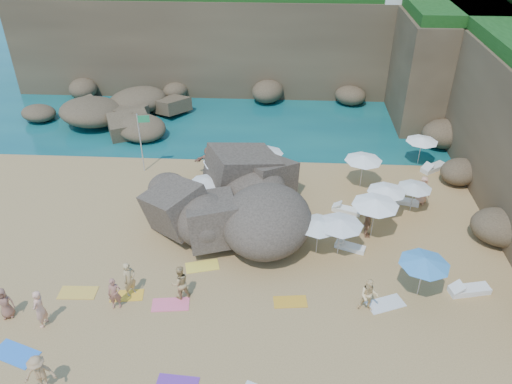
# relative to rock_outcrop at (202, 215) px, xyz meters

# --- Properties ---
(ground) EXTENTS (120.00, 120.00, 0.00)m
(ground) POSITION_rel_rock_outcrop_xyz_m (1.13, -3.45, 0.00)
(ground) COLOR tan
(ground) RESTS_ON ground
(seawater) EXTENTS (120.00, 120.00, 0.00)m
(seawater) POSITION_rel_rock_outcrop_xyz_m (1.13, 26.55, 0.00)
(seawater) COLOR #0C4751
(seawater) RESTS_ON ground
(cliff_back) EXTENTS (44.00, 8.00, 8.00)m
(cliff_back) POSITION_rel_rock_outcrop_xyz_m (3.13, 21.55, 4.00)
(cliff_back) COLOR brown
(cliff_back) RESTS_ON ground
(cliff_corner) EXTENTS (10.00, 12.00, 8.00)m
(cliff_corner) POSITION_rel_rock_outcrop_xyz_m (18.13, 16.55, 4.00)
(cliff_corner) COLOR brown
(cliff_corner) RESTS_ON ground
(rock_promontory) EXTENTS (12.00, 7.00, 2.00)m
(rock_promontory) POSITION_rel_rock_outcrop_xyz_m (-9.87, 12.55, 0.00)
(rock_promontory) COLOR brown
(rock_promontory) RESTS_ON ground
(marina_masts) EXTENTS (3.10, 0.10, 6.00)m
(marina_masts) POSITION_rel_rock_outcrop_xyz_m (-15.37, 26.55, 3.00)
(marina_masts) COLOR white
(marina_masts) RESTS_ON ground
(rock_outcrop) EXTENTS (9.70, 8.57, 3.22)m
(rock_outcrop) POSITION_rel_rock_outcrop_xyz_m (0.00, 0.00, 0.00)
(rock_outcrop) COLOR brown
(rock_outcrop) RESTS_ON ground
(flag_pole) EXTENTS (0.79, 0.17, 4.06)m
(flag_pole) POSITION_rel_rock_outcrop_xyz_m (-4.43, 4.84, 2.59)
(flag_pole) COLOR silver
(flag_pole) RESTS_ON ground
(parasol_0) EXTENTS (1.97, 1.97, 1.86)m
(parasol_0) POSITION_rel_rock_outcrop_xyz_m (0.17, 1.11, 1.71)
(parasol_0) COLOR silver
(parasol_0) RESTS_ON ground
(parasol_1) EXTENTS (2.12, 2.12, 2.01)m
(parasol_1) POSITION_rel_rock_outcrop_xyz_m (3.53, 4.61, 1.84)
(parasol_1) COLOR silver
(parasol_1) RESTS_ON ground
(parasol_2) EXTENTS (2.11, 2.11, 2.00)m
(parasol_2) POSITION_rel_rock_outcrop_xyz_m (13.69, 6.84, 1.84)
(parasol_2) COLOR silver
(parasol_2) RESTS_ON ground
(parasol_3) EXTENTS (2.16, 2.16, 2.04)m
(parasol_3) POSITION_rel_rock_outcrop_xyz_m (10.34, 0.44, 1.87)
(parasol_3) COLOR silver
(parasol_3) RESTS_ON ground
(parasol_4) EXTENTS (2.32, 2.32, 2.19)m
(parasol_4) POSITION_rel_rock_outcrop_xyz_m (9.45, 3.73, 2.01)
(parasol_4) COLOR silver
(parasol_4) RESTS_ON ground
(parasol_5) EXTENTS (2.49, 2.49, 2.35)m
(parasol_5) POSITION_rel_rock_outcrop_xyz_m (0.99, 2.80, 2.16)
(parasol_5) COLOR silver
(parasol_5) RESTS_ON ground
(parasol_6) EXTENTS (2.43, 2.43, 2.29)m
(parasol_6) POSITION_rel_rock_outcrop_xyz_m (3.29, -1.41, 2.11)
(parasol_6) COLOR silver
(parasol_6) RESTS_ON ground
(parasol_7) EXTENTS (1.97, 1.97, 1.87)m
(parasol_7) POSITION_rel_rock_outcrop_xyz_m (12.04, 1.14, 1.71)
(parasol_7) COLOR silver
(parasol_7) RESTS_ON ground
(parasol_8) EXTENTS (2.30, 2.30, 2.17)m
(parasol_8) POSITION_rel_rock_outcrop_xyz_m (7.50, -2.98, 1.99)
(parasol_8) COLOR silver
(parasol_8) RESTS_ON ground
(parasol_9) EXTENTS (2.50, 2.50, 2.36)m
(parasol_9) POSITION_rel_rock_outcrop_xyz_m (9.43, -1.34, 2.17)
(parasol_9) COLOR silver
(parasol_9) RESTS_ON ground
(parasol_10) EXTENTS (2.32, 2.32, 2.19)m
(parasol_10) POSITION_rel_rock_outcrop_xyz_m (11.00, -5.75, 2.01)
(parasol_10) COLOR silver
(parasol_10) RESTS_ON ground
(parasol_11) EXTENTS (2.15, 2.15, 2.04)m
(parasol_11) POSITION_rel_rock_outcrop_xyz_m (6.40, -2.96, 1.87)
(parasol_11) COLOR silver
(parasol_11) RESTS_ON ground
(lounger_0) EXTENTS (1.95, 0.78, 0.30)m
(lounger_0) POSITION_rel_rock_outcrop_xyz_m (6.08, -0.81, 0.15)
(lounger_0) COLOR white
(lounger_0) RESTS_ON ground
(lounger_1) EXTENTS (1.74, 1.06, 0.26)m
(lounger_1) POSITION_rel_rock_outcrop_xyz_m (8.32, 0.83, 0.13)
(lounger_1) COLOR white
(lounger_1) RESTS_ON ground
(lounger_2) EXTENTS (1.92, 1.65, 0.30)m
(lounger_2) POSITION_rel_rock_outcrop_xyz_m (14.57, 6.07, 0.15)
(lounger_2) COLOR silver
(lounger_2) RESTS_ON ground
(lounger_3) EXTENTS (1.65, 1.05, 0.24)m
(lounger_3) POSITION_rel_rock_outcrop_xyz_m (8.18, -2.57, 0.12)
(lounger_3) COLOR white
(lounger_3) RESTS_ON ground
(lounger_4) EXTENTS (1.70, 0.93, 0.25)m
(lounger_4) POSITION_rel_rock_outcrop_xyz_m (11.89, 1.93, 0.13)
(lounger_4) COLOR white
(lounger_4) RESTS_ON ground
(lounger_5) EXTENTS (2.00, 1.03, 0.30)m
(lounger_5) POSITION_rel_rock_outcrop_xyz_m (13.44, -5.50, 0.15)
(lounger_5) COLOR white
(lounger_5) RESTS_ON ground
(towel_0) EXTENTS (2.10, 1.51, 0.03)m
(towel_0) POSITION_rel_rock_outcrop_xyz_m (-6.21, -10.19, 0.02)
(towel_0) COLOR blue
(towel_0) RESTS_ON ground
(towel_1) EXTENTS (1.77, 1.03, 0.03)m
(towel_1) POSITION_rel_rock_outcrop_xyz_m (-0.41, -7.08, 0.01)
(towel_1) COLOR #FF6380
(towel_1) RESTS_ON ground
(towel_2) EXTENTS (1.59, 0.94, 0.03)m
(towel_2) POSITION_rel_rock_outcrop_xyz_m (-2.56, -6.63, 0.01)
(towel_2) COLOR yellow
(towel_2) RESTS_ON ground
(towel_4) EXTENTS (1.77, 0.94, 0.03)m
(towel_4) POSITION_rel_rock_outcrop_xyz_m (-4.91, -6.57, 0.02)
(towel_4) COLOR gold
(towel_4) RESTS_ON ground
(towel_6) EXTENTS (1.67, 0.92, 0.03)m
(towel_6) POSITION_rel_rock_outcrop_xyz_m (0.69, -11.23, 0.01)
(towel_6) COLOR #6F2F9B
(towel_6) RESTS_ON ground
(towel_10) EXTENTS (1.60, 0.92, 0.03)m
(towel_10) POSITION_rel_rock_outcrop_xyz_m (5.05, -6.60, 0.01)
(towel_10) COLOR orange
(towel_10) RESTS_ON ground
(towel_12) EXTENTS (1.80, 1.22, 0.03)m
(towel_12) POSITION_rel_rock_outcrop_xyz_m (0.65, -4.39, 0.01)
(towel_12) COLOR yellow
(towel_12) RESTS_ON ground
(towel_13) EXTENTS (1.91, 1.44, 0.03)m
(towel_13) POSITION_rel_rock_outcrop_xyz_m (9.41, -6.49, 0.02)
(towel_13) COLOR silver
(towel_13) RESTS_ON ground
(person_stand_0) EXTENTS (0.74, 0.79, 1.81)m
(person_stand_0) POSITION_rel_rock_outcrop_xyz_m (-2.36, -6.48, 0.91)
(person_stand_0) COLOR tan
(person_stand_0) RESTS_ON ground
(person_stand_1) EXTENTS (1.08, 0.99, 1.78)m
(person_stand_1) POSITION_rel_rock_outcrop_xyz_m (0.00, -6.55, 0.89)
(person_stand_1) COLOR tan
(person_stand_1) RESTS_ON ground
(person_stand_2) EXTENTS (1.05, 0.66, 1.52)m
(person_stand_2) POSITION_rel_rock_outcrop_xyz_m (1.19, 5.64, 0.76)
(person_stand_2) COLOR #F9C28D
(person_stand_2) RESTS_ON ground
(person_stand_3) EXTENTS (0.42, 1.00, 1.70)m
(person_stand_3) POSITION_rel_rock_outcrop_xyz_m (9.16, -1.43, 0.85)
(person_stand_3) COLOR #9E6F4F
(person_stand_3) RESTS_ON ground
(person_stand_4) EXTENTS (0.98, 0.75, 1.78)m
(person_stand_4) POSITION_rel_rock_outcrop_xyz_m (12.81, 2.03, 0.89)
(person_stand_4) COLOR #E29B77
(person_stand_4) RESTS_ON ground
(person_stand_5) EXTENTS (1.79, 0.58, 1.91)m
(person_stand_5) POSITION_rel_rock_outcrop_xyz_m (-0.24, 4.73, 0.95)
(person_stand_5) COLOR #A36A51
(person_stand_5) RESTS_ON ground
(person_stand_6) EXTENTS (0.52, 0.74, 1.91)m
(person_stand_6) POSITION_rel_rock_outcrop_xyz_m (-5.68, -8.55, 0.96)
(person_stand_6) COLOR #EEA887
(person_stand_6) RESTS_ON ground
(person_lie_2) EXTENTS (1.27, 1.73, 0.42)m
(person_lie_2) POSITION_rel_rock_outcrop_xyz_m (-7.44, -8.18, 0.21)
(person_lie_2) COLOR #905A48
(person_lie_2) RESTS_ON ground
(person_lie_4) EXTENTS (0.90, 1.69, 0.38)m
(person_lie_4) POSITION_rel_rock_outcrop_xyz_m (-2.80, -7.36, 0.19)
(person_lie_4) COLOR #A46552
(person_lie_4) RESTS_ON ground
(person_lie_5) EXTENTS (1.07, 1.80, 0.64)m
(person_lie_5) POSITION_rel_rock_outcrop_xyz_m (8.49, -6.88, 0.32)
(person_lie_5) COLOR #FAD28E
(person_lie_5) RESTS_ON ground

